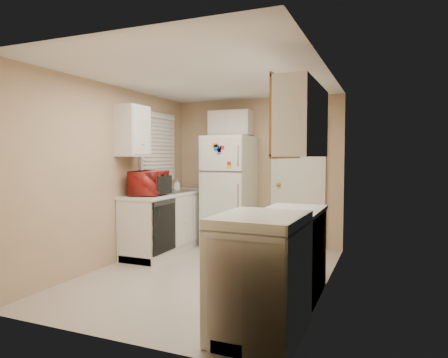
% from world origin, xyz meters
% --- Properties ---
extents(floor, '(3.80, 3.80, 0.00)m').
position_xyz_m(floor, '(0.00, 0.00, 0.00)').
color(floor, beige).
rests_on(floor, ground).
extents(ceiling, '(3.80, 3.80, 0.00)m').
position_xyz_m(ceiling, '(0.00, 0.00, 2.40)').
color(ceiling, white).
rests_on(ceiling, floor).
extents(wall_left, '(3.80, 3.80, 0.00)m').
position_xyz_m(wall_left, '(-1.40, 0.00, 1.20)').
color(wall_left, tan).
rests_on(wall_left, floor).
extents(wall_right, '(3.80, 3.80, 0.00)m').
position_xyz_m(wall_right, '(1.40, 0.00, 1.20)').
color(wall_right, tan).
rests_on(wall_right, floor).
extents(wall_back, '(2.80, 2.80, 0.00)m').
position_xyz_m(wall_back, '(0.00, 1.90, 1.20)').
color(wall_back, tan).
rests_on(wall_back, floor).
extents(wall_front, '(2.80, 2.80, 0.00)m').
position_xyz_m(wall_front, '(0.00, -1.90, 1.20)').
color(wall_front, tan).
rests_on(wall_front, floor).
extents(left_counter, '(0.60, 1.80, 0.90)m').
position_xyz_m(left_counter, '(-1.10, 0.90, 0.45)').
color(left_counter, silver).
rests_on(left_counter, floor).
extents(dishwasher, '(0.03, 0.58, 0.72)m').
position_xyz_m(dishwasher, '(-0.81, 0.30, 0.49)').
color(dishwasher, black).
rests_on(dishwasher, floor).
extents(sink, '(0.54, 0.74, 0.16)m').
position_xyz_m(sink, '(-1.10, 1.05, 0.86)').
color(sink, gray).
rests_on(sink, left_counter).
extents(microwave, '(0.69, 0.50, 0.41)m').
position_xyz_m(microwave, '(-1.13, 0.43, 1.05)').
color(microwave, maroon).
rests_on(microwave, left_counter).
extents(soap_bottle, '(0.10, 0.10, 0.18)m').
position_xyz_m(soap_bottle, '(-1.14, 1.27, 1.00)').
color(soap_bottle, white).
rests_on(soap_bottle, left_counter).
extents(window_blinds, '(0.10, 0.98, 1.08)m').
position_xyz_m(window_blinds, '(-1.36, 1.05, 1.60)').
color(window_blinds, silver).
rests_on(window_blinds, wall_left).
extents(upper_cabinet_left, '(0.30, 0.45, 0.70)m').
position_xyz_m(upper_cabinet_left, '(-1.25, 0.22, 1.80)').
color(upper_cabinet_left, silver).
rests_on(upper_cabinet_left, wall_left).
extents(refrigerator, '(0.76, 0.74, 1.77)m').
position_xyz_m(refrigerator, '(-0.34, 1.55, 0.89)').
color(refrigerator, silver).
rests_on(refrigerator, floor).
extents(cabinet_over_fridge, '(0.70, 0.30, 0.40)m').
position_xyz_m(cabinet_over_fridge, '(-0.40, 1.75, 2.00)').
color(cabinet_over_fridge, silver).
rests_on(cabinet_over_fridge, wall_back).
extents(interior_door, '(0.86, 0.06, 2.08)m').
position_xyz_m(interior_door, '(0.70, 1.86, 1.02)').
color(interior_door, silver).
rests_on(interior_door, floor).
extents(right_counter, '(0.60, 2.00, 0.90)m').
position_xyz_m(right_counter, '(1.10, -0.80, 0.45)').
color(right_counter, silver).
rests_on(right_counter, floor).
extents(stove, '(0.69, 0.84, 1.00)m').
position_xyz_m(stove, '(1.09, -1.38, 0.50)').
color(stove, silver).
rests_on(stove, floor).
extents(upper_cabinet_right, '(0.30, 1.20, 0.70)m').
position_xyz_m(upper_cabinet_right, '(1.25, -0.50, 1.80)').
color(upper_cabinet_right, silver).
rests_on(upper_cabinet_right, wall_right).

